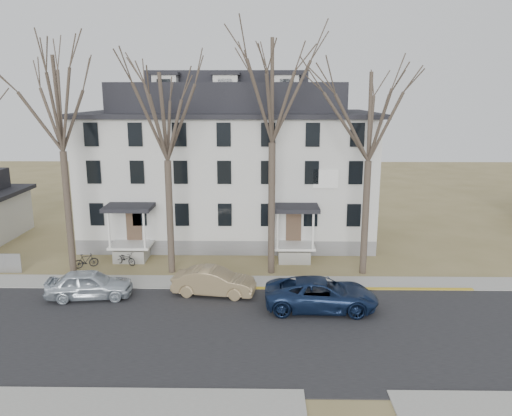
{
  "coord_description": "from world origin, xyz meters",
  "views": [
    {
      "loc": [
        0.52,
        -18.63,
        10.52
      ],
      "look_at": [
        0.1,
        9.0,
        4.17
      ],
      "focal_mm": 35.0,
      "sensor_mm": 36.0,
      "label": 1
    }
  ],
  "objects_px": {
    "car_silver": "(90,285)",
    "tree_mid_left": "(166,110)",
    "tree_center": "(273,83)",
    "car_navy": "(321,295)",
    "bicycle_right": "(86,261)",
    "tree_mid_right": "(371,110)",
    "car_tan": "(214,282)",
    "boarding_house": "(229,165)",
    "bicycle_left": "(125,259)",
    "tree_far_left": "(58,97)"
  },
  "relations": [
    {
      "from": "car_silver",
      "to": "tree_mid_left",
      "type": "bearing_deg",
      "value": -48.28
    },
    {
      "from": "tree_center",
      "to": "car_silver",
      "type": "relative_size",
      "value": 3.34
    },
    {
      "from": "car_navy",
      "to": "bicycle_right",
      "type": "distance_m",
      "value": 14.97
    },
    {
      "from": "tree_mid_right",
      "to": "car_tan",
      "type": "distance_m",
      "value": 12.85
    },
    {
      "from": "boarding_house",
      "to": "car_tan",
      "type": "relative_size",
      "value": 4.76
    },
    {
      "from": "bicycle_left",
      "to": "bicycle_right",
      "type": "height_order",
      "value": "bicycle_right"
    },
    {
      "from": "car_navy",
      "to": "bicycle_left",
      "type": "height_order",
      "value": "car_navy"
    },
    {
      "from": "tree_mid_left",
      "to": "car_navy",
      "type": "xyz_separation_m",
      "value": [
        8.4,
        -5.24,
        -8.83
      ]
    },
    {
      "from": "tree_far_left",
      "to": "bicycle_left",
      "type": "bearing_deg",
      "value": 21.4
    },
    {
      "from": "car_silver",
      "to": "bicycle_left",
      "type": "xyz_separation_m",
      "value": [
        0.46,
        5.18,
        -0.34
      ]
    },
    {
      "from": "boarding_house",
      "to": "bicycle_left",
      "type": "height_order",
      "value": "boarding_house"
    },
    {
      "from": "tree_mid_left",
      "to": "bicycle_right",
      "type": "height_order",
      "value": "tree_mid_left"
    },
    {
      "from": "boarding_house",
      "to": "bicycle_right",
      "type": "relative_size",
      "value": 14.12
    },
    {
      "from": "car_silver",
      "to": "car_tan",
      "type": "relative_size",
      "value": 1.01
    },
    {
      "from": "boarding_house",
      "to": "car_silver",
      "type": "distance_m",
      "value": 14.61
    },
    {
      "from": "boarding_house",
      "to": "car_navy",
      "type": "height_order",
      "value": "boarding_house"
    },
    {
      "from": "car_navy",
      "to": "tree_mid_right",
      "type": "bearing_deg",
      "value": -29.21
    },
    {
      "from": "boarding_house",
      "to": "car_silver",
      "type": "bearing_deg",
      "value": -118.32
    },
    {
      "from": "tree_mid_right",
      "to": "car_navy",
      "type": "relative_size",
      "value": 2.29
    },
    {
      "from": "tree_far_left",
      "to": "car_navy",
      "type": "bearing_deg",
      "value": -20.0
    },
    {
      "from": "tree_center",
      "to": "bicycle_right",
      "type": "bearing_deg",
      "value": 177.13
    },
    {
      "from": "tree_far_left",
      "to": "tree_mid_right",
      "type": "distance_m",
      "value": 17.52
    },
    {
      "from": "boarding_house",
      "to": "car_navy",
      "type": "relative_size",
      "value": 3.73
    },
    {
      "from": "boarding_house",
      "to": "tree_far_left",
      "type": "relative_size",
      "value": 1.52
    },
    {
      "from": "car_silver",
      "to": "bicycle_left",
      "type": "height_order",
      "value": "car_silver"
    },
    {
      "from": "tree_mid_left",
      "to": "bicycle_right",
      "type": "bearing_deg",
      "value": 173.95
    },
    {
      "from": "boarding_house",
      "to": "tree_mid_left",
      "type": "relative_size",
      "value": 1.63
    },
    {
      "from": "car_silver",
      "to": "tree_far_left",
      "type": "bearing_deg",
      "value": 24.11
    },
    {
      "from": "tree_center",
      "to": "tree_far_left",
      "type": "bearing_deg",
      "value": 180.0
    },
    {
      "from": "boarding_house",
      "to": "tree_center",
      "type": "height_order",
      "value": "tree_center"
    },
    {
      "from": "boarding_house",
      "to": "bicycle_left",
      "type": "relative_size",
      "value": 13.19
    },
    {
      "from": "boarding_house",
      "to": "car_tan",
      "type": "bearing_deg",
      "value": -90.5
    },
    {
      "from": "tree_far_left",
      "to": "tree_center",
      "type": "height_order",
      "value": "tree_center"
    },
    {
      "from": "boarding_house",
      "to": "tree_mid_left",
      "type": "distance_m",
      "value": 9.66
    },
    {
      "from": "boarding_house",
      "to": "car_silver",
      "type": "height_order",
      "value": "boarding_house"
    },
    {
      "from": "car_navy",
      "to": "boarding_house",
      "type": "bearing_deg",
      "value": 23.36
    },
    {
      "from": "tree_mid_left",
      "to": "car_silver",
      "type": "relative_size",
      "value": 2.89
    },
    {
      "from": "tree_mid_left",
      "to": "bicycle_left",
      "type": "bearing_deg",
      "value": 160.03
    },
    {
      "from": "tree_mid_left",
      "to": "bicycle_right",
      "type": "distance_m",
      "value": 10.65
    },
    {
      "from": "car_tan",
      "to": "tree_mid_left",
      "type": "bearing_deg",
      "value": 47.62
    },
    {
      "from": "boarding_house",
      "to": "tree_mid_right",
      "type": "bearing_deg",
      "value": -43.81
    },
    {
      "from": "boarding_house",
      "to": "tree_mid_right",
      "type": "height_order",
      "value": "tree_mid_right"
    },
    {
      "from": "tree_mid_right",
      "to": "bicycle_right",
      "type": "relative_size",
      "value": 8.65
    },
    {
      "from": "bicycle_left",
      "to": "bicycle_right",
      "type": "relative_size",
      "value": 1.07
    },
    {
      "from": "tree_far_left",
      "to": "bicycle_left",
      "type": "height_order",
      "value": "tree_far_left"
    },
    {
      "from": "tree_mid_right",
      "to": "car_silver",
      "type": "bearing_deg",
      "value": -164.97
    },
    {
      "from": "tree_center",
      "to": "car_navy",
      "type": "distance_m",
      "value": 11.81
    },
    {
      "from": "tree_center",
      "to": "car_silver",
      "type": "distance_m",
      "value": 14.66
    },
    {
      "from": "boarding_house",
      "to": "car_navy",
      "type": "bearing_deg",
      "value": -68.05
    },
    {
      "from": "boarding_house",
      "to": "tree_mid_left",
      "type": "bearing_deg",
      "value": -110.2
    }
  ]
}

